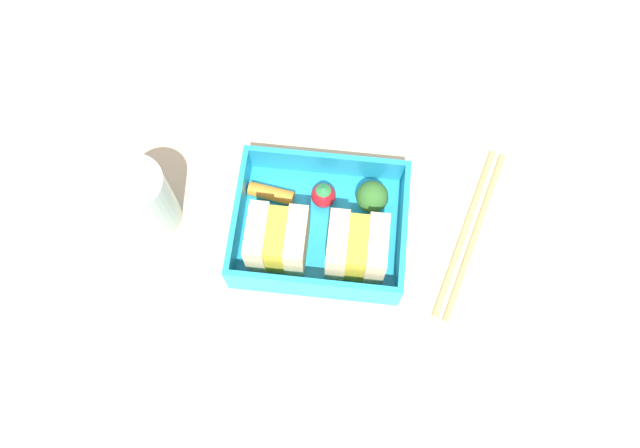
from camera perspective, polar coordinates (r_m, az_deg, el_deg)
The scene contains 11 objects.
ground_plane at distance 69.09cm, azimuth -0.00°, elevation -1.11°, with size 120.00×120.00×2.00cm, color #DBB78F.
bento_tray at distance 67.59cm, azimuth -0.00°, elevation -0.64°, with size 17.93×14.49×1.20cm, color #219EC7.
bento_rim at distance 65.23cm, azimuth -0.00°, elevation 0.13°, with size 17.93×14.49×3.83cm.
sandwich_left at distance 63.08cm, azimuth 3.37°, elevation -2.23°, with size 5.90×5.71×6.26cm.
sandwich_center_left at distance 63.40cm, azimuth -3.90°, elevation -1.50°, with size 5.90×5.71×6.26cm.
broccoli_floret at distance 66.01cm, azimuth 4.79°, elevation 2.45°, with size 3.44×3.44×4.25cm.
strawberry_far_left at distance 66.93cm, azimuth 0.39°, elevation 2.65°, with size 2.69×2.69×3.29cm.
carrot_stick_far_left at distance 67.98cm, azimuth -4.48°, elevation 2.81°, with size 1.55×1.55×4.96cm, color orange.
chopstick_pair at distance 69.80cm, azimuth 13.60°, elevation -0.64°, with size 7.67×20.44×0.70cm.
drinking_glass at distance 67.32cm, azimuth -15.74°, elevation 2.40°, with size 6.10×6.10×9.10cm, color silver.
folded_napkin at distance 76.03cm, azimuth 3.43°, elevation 11.73°, with size 11.11×9.48×0.40cm, color silver.
Camera 1 is at (-2.54, 23.61, 63.88)cm, focal length 35.00 mm.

